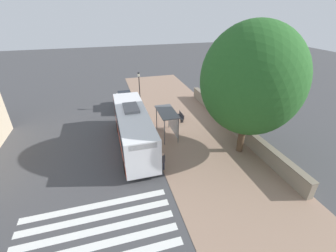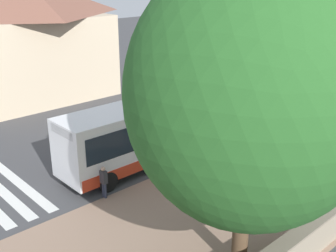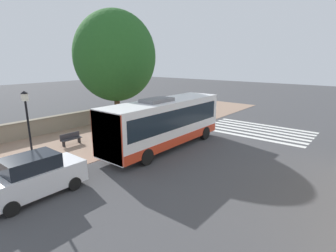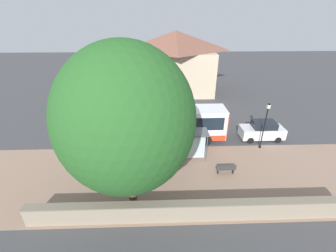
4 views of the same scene
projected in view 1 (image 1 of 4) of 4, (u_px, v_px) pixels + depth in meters
The scene contains 11 objects.
ground_plane at pixel (151, 142), 21.23m from camera, with size 120.00×120.00×0.00m, color #424244.
sidewalk_plaza at pixel (195, 135), 22.32m from camera, with size 9.00×44.00×0.02m.
crosswalk_stripes at pixel (97, 238), 12.37m from camera, with size 9.00×5.25×0.01m.
stone_wall at pixel (233, 124), 22.98m from camera, with size 0.60×20.00×1.38m.
bus at pixel (133, 128), 19.71m from camera, with size 2.69×10.11×3.60m.
bus_shelter at pixel (168, 116), 21.26m from camera, with size 1.60×3.40×2.62m.
pedestrian at pixel (163, 160), 17.12m from camera, with size 0.34×0.22×1.59m.
bench at pixel (181, 116), 24.99m from camera, with size 0.40×1.56×0.88m.
street_lamp_near at pixel (139, 88), 26.73m from camera, with size 0.28×0.28×4.62m.
shade_tree at pixel (252, 80), 16.93m from camera, with size 7.76×7.76×10.66m.
parked_car_behind_bus at pixel (125, 101), 27.80m from camera, with size 1.94×4.31×1.95m.
Camera 1 is at (3.41, 17.80, 11.28)m, focal length 24.00 mm.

